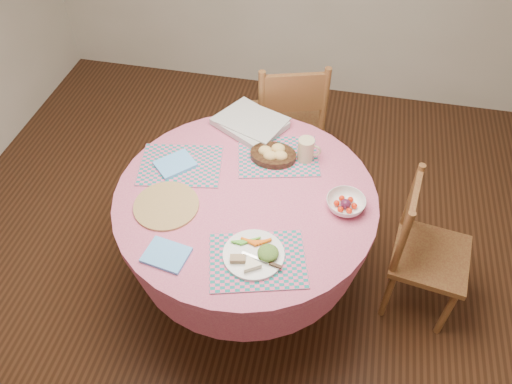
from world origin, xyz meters
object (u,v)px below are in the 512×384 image
(bread_bowl, at_px, (273,154))
(chair_right, at_px, (423,249))
(dining_table, at_px, (246,221))
(latte_mug, at_px, (306,150))
(dinner_plate, at_px, (255,255))
(wicker_trivet, at_px, (166,206))
(chair_back, at_px, (288,121))
(fruit_bowl, at_px, (346,204))

(bread_bowl, bearing_deg, chair_right, -11.40)
(dining_table, height_order, chair_right, chair_right)
(chair_right, height_order, latte_mug, latte_mug)
(chair_right, bearing_deg, dinner_plate, 128.82)
(wicker_trivet, xyz_separation_m, latte_mug, (0.58, 0.44, 0.06))
(chair_right, xyz_separation_m, latte_mug, (-0.65, 0.19, 0.38))
(dinner_plate, xyz_separation_m, latte_mug, (0.12, 0.64, 0.04))
(dining_table, xyz_separation_m, dinner_plate, (0.12, -0.34, 0.22))
(chair_back, xyz_separation_m, wicker_trivet, (-0.40, -1.04, 0.26))
(wicker_trivet, bearing_deg, chair_back, 68.91)
(bread_bowl, height_order, latte_mug, latte_mug)
(dining_table, distance_m, dinner_plate, 0.42)
(bread_bowl, relative_size, latte_mug, 1.89)
(dining_table, relative_size, dinner_plate, 4.78)
(dining_table, distance_m, bread_bowl, 0.36)
(wicker_trivet, height_order, latte_mug, latte_mug)
(chair_back, distance_m, fruit_bowl, 1.01)
(dinner_plate, bearing_deg, chair_back, 92.54)
(latte_mug, bearing_deg, wicker_trivet, -142.44)
(dinner_plate, relative_size, latte_mug, 2.13)
(chair_back, relative_size, dinner_plate, 3.68)
(chair_right, bearing_deg, fruit_bowl, 110.50)
(dining_table, distance_m, fruit_bowl, 0.51)
(dinner_plate, bearing_deg, fruit_bowl, 46.21)
(bread_bowl, bearing_deg, dinner_plate, -86.42)
(latte_mug, relative_size, fruit_bowl, 0.52)
(chair_right, bearing_deg, chair_back, 54.63)
(wicker_trivet, distance_m, latte_mug, 0.73)
(dining_table, bearing_deg, wicker_trivet, -156.51)
(chair_back, xyz_separation_m, dinner_plate, (0.06, -1.24, 0.27))
(dining_table, bearing_deg, chair_right, 6.74)
(chair_right, height_order, fruit_bowl, chair_right)
(chair_back, xyz_separation_m, latte_mug, (0.18, -0.60, 0.32))
(dining_table, relative_size, chair_right, 1.48)
(chair_back, relative_size, latte_mug, 7.83)
(dining_table, relative_size, fruit_bowl, 5.27)
(chair_right, bearing_deg, wicker_trivet, 110.19)
(dining_table, relative_size, latte_mug, 10.18)
(chair_back, xyz_separation_m, bread_bowl, (0.02, -0.63, 0.29))
(dinner_plate, bearing_deg, wicker_trivet, 156.86)
(chair_back, bearing_deg, latte_mug, 89.17)
(wicker_trivet, height_order, dinner_plate, dinner_plate)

